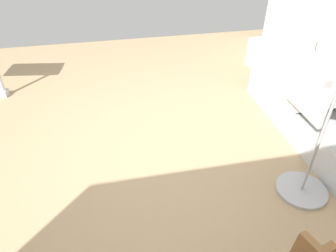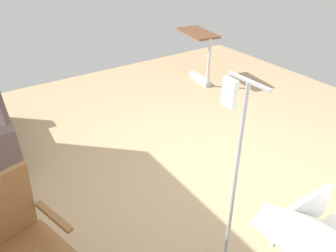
# 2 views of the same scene
# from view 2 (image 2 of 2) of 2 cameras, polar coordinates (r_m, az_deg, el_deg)

# --- Properties ---
(ground_plane) EXTENTS (6.65, 6.65, 0.00)m
(ground_plane) POSITION_cam_2_polar(r_m,az_deg,el_deg) (3.83, 4.84, -6.67)
(ground_plane) COLOR tan
(rocking_chair) EXTENTS (0.86, 0.66, 1.05)m
(rocking_chair) POSITION_cam_2_polar(r_m,az_deg,el_deg) (2.54, -24.31, -18.51)
(rocking_chair) COLOR brown
(rocking_chair) RESTS_ON ground
(overbed_table) EXTENTS (0.87, 0.52, 0.84)m
(overbed_table) POSITION_cam_2_polar(r_m,az_deg,el_deg) (5.84, 5.50, 12.84)
(overbed_table) COLOR #B2B5BA
(overbed_table) RESTS_ON ground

